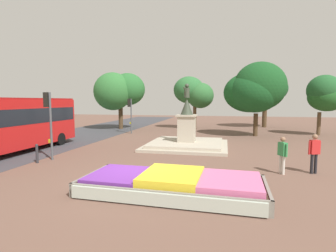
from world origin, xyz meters
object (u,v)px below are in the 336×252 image
(pedestrian_crossing_plaza, at_px, (314,151))
(kerb_bollard_north, at_px, (37,153))
(traffic_light_far_corner, at_px, (130,110))
(pedestrian_near_planter, at_px, (282,153))
(flower_planter, at_px, (173,184))
(city_bus, at_px, (10,122))
(statue_monument, at_px, (187,138))
(traffic_light_mid_block, at_px, (49,114))

(pedestrian_crossing_plaza, height_order, kerb_bollard_north, pedestrian_crossing_plaza)
(traffic_light_far_corner, bearing_deg, pedestrian_near_planter, -46.50)
(pedestrian_crossing_plaza, bearing_deg, kerb_bollard_north, -176.17)
(flower_planter, relative_size, kerb_bollard_north, 6.50)
(traffic_light_far_corner, xyz_separation_m, pedestrian_crossing_plaza, (13.10, -11.95, -1.35))
(pedestrian_crossing_plaza, bearing_deg, traffic_light_far_corner, 137.63)
(city_bus, height_order, pedestrian_crossing_plaza, city_bus)
(city_bus, xyz_separation_m, pedestrian_crossing_plaza, (16.79, -1.00, -0.93))
(statue_monument, relative_size, traffic_light_mid_block, 1.53)
(traffic_light_mid_block, bearing_deg, statue_monument, 39.64)
(pedestrian_near_planter, bearing_deg, traffic_light_mid_block, 178.29)
(traffic_light_mid_block, relative_size, pedestrian_near_planter, 2.22)
(flower_planter, xyz_separation_m, traffic_light_mid_block, (-7.67, 3.74, 2.24))
(flower_planter, height_order, traffic_light_mid_block, traffic_light_mid_block)
(pedestrian_near_planter, height_order, kerb_bollard_north, pedestrian_near_planter)
(statue_monument, xyz_separation_m, pedestrian_near_planter, (5.13, -5.97, 0.37))
(flower_planter, xyz_separation_m, pedestrian_near_planter, (4.24, 3.38, 0.65))
(pedestrian_near_planter, distance_m, pedestrian_crossing_plaza, 1.45)
(city_bus, height_order, kerb_bollard_north, city_bus)
(city_bus, bearing_deg, pedestrian_near_planter, -5.13)
(flower_planter, height_order, city_bus, city_bus)
(pedestrian_crossing_plaza, xyz_separation_m, kerb_bollard_north, (-13.46, -0.90, -0.51))
(statue_monument, bearing_deg, pedestrian_crossing_plaza, -40.57)
(city_bus, bearing_deg, traffic_light_far_corner, 71.35)
(pedestrian_near_planter, bearing_deg, statue_monument, 130.67)
(kerb_bollard_north, bearing_deg, flower_planter, -20.10)
(statue_monument, xyz_separation_m, traffic_light_mid_block, (-6.78, -5.62, 1.96))
(traffic_light_mid_block, bearing_deg, flower_planter, -25.99)
(kerb_bollard_north, bearing_deg, statue_monument, 43.15)
(flower_planter, xyz_separation_m, traffic_light_far_corner, (-7.45, 15.71, 2.07))
(traffic_light_far_corner, relative_size, pedestrian_crossing_plaza, 1.94)
(flower_planter, relative_size, pedestrian_near_planter, 3.93)
(flower_planter, height_order, traffic_light_far_corner, traffic_light_far_corner)
(city_bus, distance_m, pedestrian_crossing_plaza, 16.85)
(traffic_light_mid_block, relative_size, kerb_bollard_north, 3.67)
(flower_planter, xyz_separation_m, statue_monument, (-0.89, 9.35, 0.28))
(flower_planter, distance_m, traffic_light_mid_block, 8.82)
(pedestrian_near_planter, distance_m, kerb_bollard_north, 12.08)
(traffic_light_far_corner, distance_m, pedestrian_crossing_plaza, 17.78)
(statue_monument, distance_m, city_bus, 11.32)
(statue_monument, xyz_separation_m, traffic_light_far_corner, (-6.57, 6.35, 1.79))
(flower_planter, bearing_deg, kerb_bollard_north, 159.90)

